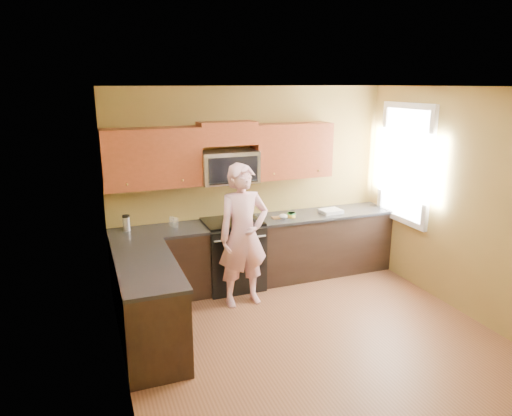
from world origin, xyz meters
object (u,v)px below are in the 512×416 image
frying_pan (245,225)px  travel_mug (127,230)px  woman (243,236)px  butter_tub (291,217)px  microwave (229,182)px  stove (233,254)px

frying_pan → travel_mug: size_ratio=2.50×
woman → butter_tub: 1.00m
microwave → frying_pan: 0.64m
stove → woman: 0.68m
microwave → travel_mug: bearing=178.9°
butter_tub → travel_mug: bearing=174.9°
butter_tub → stove: bearing=177.0°
microwave → butter_tub: 1.02m
frying_pan → butter_tub: bearing=15.6°
microwave → frying_pan: (0.10, -0.38, -0.50)m
microwave → woman: 0.85m
stove → frying_pan: size_ratio=1.89×
frying_pan → butter_tub: 0.79m
stove → frying_pan: 0.55m
stove → travel_mug: bearing=173.6°
stove → woman: size_ratio=0.53×
stove → butter_tub: bearing=-3.0°
travel_mug → woman: bearing=-26.9°
butter_tub → travel_mug: travel_mug is taller
frying_pan → travel_mug: 1.51m
microwave → travel_mug: (-1.36, 0.03, -0.53)m
stove → woman: (-0.03, -0.53, 0.43)m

